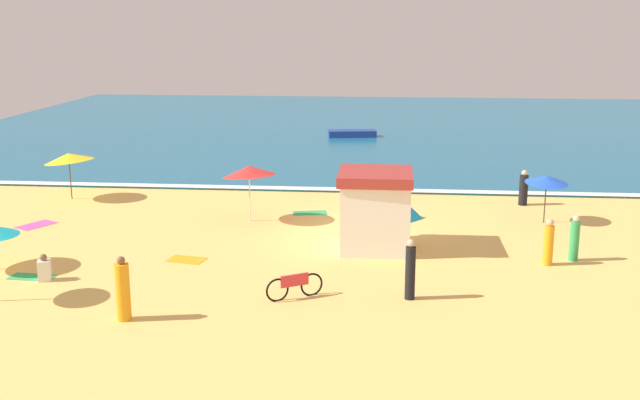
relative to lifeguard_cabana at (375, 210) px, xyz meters
The scene contains 20 objects.
ground_plane 3.24m from the lifeguard_cabana, 108.02° to the left, with size 60.00×60.00×0.00m, color #EDBC60.
ocean_water 30.80m from the lifeguard_cabana, 91.67° to the left, with size 60.00×44.00×0.10m, color #196084.
wave_breaker_foam 9.20m from the lifeguard_cabana, 95.66° to the left, with size 57.00×0.70×0.01m, color white.
lifeguard_cabana is the anchor object (origin of this frame).
beach_umbrella_0 7.93m from the lifeguard_cabana, 31.52° to the left, with size 2.00×2.02×2.01m.
beach_umbrella_3 15.33m from the lifeguard_cabana, 155.53° to the left, with size 2.65×2.63×2.25m.
beach_umbrella_4 6.14m from the lifeguard_cabana, 147.07° to the left, with size 3.03×3.03×2.39m.
beach_tent 4.43m from the lifeguard_cabana, 78.50° to the left, with size 1.56×1.88×1.02m.
parked_bicycle 5.72m from the lifeguard_cabana, 113.47° to the right, with size 1.60×0.97×0.76m.
beachgoer_0 6.01m from the lifeguard_cabana, 12.85° to the right, with size 0.43×0.43×1.59m.
beachgoer_1 9.58m from the lifeguard_cabana, 47.87° to the left, with size 0.44×0.44×1.57m.
beachgoer_2 9.86m from the lifeguard_cabana, 132.78° to the right, with size 0.48×0.48×1.82m.
beachgoer_3 6.86m from the lifeguard_cabana, ahead, with size 0.39×0.39×1.59m.
beachgoer_4 5.08m from the lifeguard_cabana, 76.95° to the right, with size 0.42×0.42×1.82m.
beachgoer_5 11.21m from the lifeguard_cabana, 157.06° to the right, with size 0.48×0.48×0.87m.
beach_towel_0 6.81m from the lifeguard_cabana, 163.18° to the right, with size 1.38×1.03×0.01m.
beach_towel_1 13.73m from the lifeguard_cabana, behind, with size 1.46×1.70×0.01m.
beach_towel_2 5.75m from the lifeguard_cabana, 120.53° to the left, with size 1.54×0.99×0.01m.
beach_towel_3 11.67m from the lifeguard_cabana, 159.19° to the right, with size 1.49×0.78×0.01m.
small_boat_0 25.62m from the lifeguard_cabana, 94.63° to the left, with size 3.39×1.63×0.45m.
Camera 1 is at (1.31, -28.69, 8.04)m, focal length 42.24 mm.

